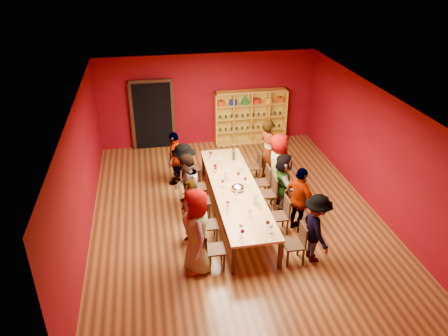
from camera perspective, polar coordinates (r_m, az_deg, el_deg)
The scene contains 52 objects.
room_shell at distance 10.26m, azimuth 1.57°, elevation 1.01°, with size 7.10×9.10×3.04m.
tasting_table at distance 10.64m, azimuth 1.52°, elevation -2.86°, with size 1.10×4.50×0.75m.
doorway at distance 14.30m, azimuth -9.29°, elevation 6.85°, with size 1.40×0.17×2.30m.
shelving_unit at distance 14.62m, azimuth 3.45°, elevation 7.05°, with size 2.40×0.40×1.80m.
chair_person_left_0 at distance 9.10m, azimuth -1.77°, elevation -10.32°, with size 0.42×0.42×0.89m.
person_left_0 at distance 8.81m, azimuth -3.56°, elevation -8.27°, with size 0.91×0.50×1.86m, color #131A36.
chair_person_left_1 at distance 9.81m, azimuth -2.58°, elevation -7.18°, with size 0.42×0.42×0.89m.
person_left_1 at distance 9.61m, azimuth -4.47°, elevation -5.84°, with size 0.59×0.43×1.61m, color #121632.
chair_person_left_2 at distance 10.68m, azimuth -3.38°, elevation -4.04°, with size 0.42×0.42×0.89m.
person_left_2 at distance 10.48m, azimuth -4.89°, elevation -2.55°, with size 0.82×0.45×1.69m, color #4A4A4F.
chair_person_left_3 at distance 11.28m, azimuth -3.83°, elevation -2.23°, with size 0.42×0.42×0.89m.
person_left_3 at distance 11.09m, azimuth -5.19°, elevation -0.85°, with size 1.07×0.44×1.66m, color #537EAB.
chair_person_left_4 at distance 12.24m, azimuth -4.46°, elevation 0.27°, with size 0.42×0.42×0.89m.
person_left_4 at distance 12.08m, azimuth -6.38°, elevation 1.29°, with size 0.91×0.41×1.55m, color #5A88B9.
chair_person_right_0 at distance 9.38m, azimuth 9.57°, elevation -9.46°, with size 0.42×0.42×0.89m.
person_right_0 at distance 9.34m, azimuth 11.97°, elevation -7.72°, with size 1.01×0.42×1.57m, color #4F4F54.
chair_person_right_1 at distance 10.21m, azimuth 7.60°, elevation -5.92°, with size 0.42×0.42×0.89m.
person_right_1 at distance 10.16m, azimuth 9.88°, elevation -4.16°, with size 0.95×0.43×1.62m, color #4F5055.
chair_person_right_2 at distance 11.02m, azimuth 6.04°, elevation -3.08°, with size 0.42×0.42×0.89m.
person_right_2 at distance 10.98m, azimuth 7.72°, elevation -1.75°, with size 1.40×0.40×1.51m, color #4D4D52.
chair_person_right_3 at distance 11.51m, azimuth 5.25°, elevation -1.63°, with size 0.42×0.42×0.89m.
person_right_3 at distance 11.43m, azimuth 7.15°, elevation 0.27°, with size 0.87×0.47×1.78m, color #5E91C2.
chair_person_right_4 at distance 12.31m, azimuth 4.11°, elevation 0.46°, with size 0.42×0.42×0.89m.
person_right_4 at distance 12.22m, azimuth 5.77°, elevation 2.30°, with size 0.66×0.48×1.81m, color pink.
wine_glass_0 at distance 9.68m, azimuth 0.48°, elevation -4.93°, with size 0.07×0.07×0.18m.
wine_glass_1 at distance 9.50m, azimuth 3.38°, elevation -5.67°, with size 0.07×0.07×0.18m.
wine_glass_2 at distance 10.62m, azimuth -0.18°, elevation -1.77°, with size 0.07×0.07×0.18m.
wine_glass_3 at distance 10.72m, azimuth 2.79°, elevation -1.45°, with size 0.08×0.08×0.20m.
wine_glass_4 at distance 11.65m, azimuth -0.62°, elevation 1.14°, with size 0.09×0.09×0.22m.
wine_glass_5 at distance 8.85m, azimuth 2.44°, elevation -8.30°, with size 0.08×0.08×0.21m.
wine_glass_6 at distance 11.25m, azimuth 2.19°, elevation 0.13°, with size 0.09×0.09×0.22m.
wine_glass_7 at distance 9.84m, azimuth 4.47°, elevation -4.30°, with size 0.09×0.09×0.21m.
wine_glass_8 at distance 9.76m, azimuth 0.49°, elevation -4.61°, with size 0.08×0.08×0.19m.
wine_glass_9 at distance 11.23m, azimuth -1.11°, elevation -0.05°, with size 0.07×0.07×0.18m.
wine_glass_10 at distance 9.03m, azimuth 6.16°, elevation -7.60°, with size 0.09×0.09×0.22m.
wine_glass_11 at distance 12.00m, azimuth 1.30°, elevation 1.89°, with size 0.08×0.08×0.20m.
wine_glass_12 at distance 9.81m, azimuth 4.64°, elevation -4.57°, with size 0.07×0.07×0.18m.
wine_glass_13 at distance 12.28m, azimuth 1.24°, elevation 2.47°, with size 0.07×0.07×0.19m.
wine_glass_14 at distance 10.50m, azimuth 3.13°, elevation -2.09°, with size 0.08×0.08×0.20m.
wine_glass_15 at distance 9.02m, azimuth 2.22°, elevation -7.54°, with size 0.08×0.08×0.20m.
wine_glass_16 at distance 9.12m, azimuth 5.74°, elevation -7.13°, with size 0.09×0.09×0.22m.
wine_glass_17 at distance 12.01m, azimuth -1.73°, elevation 1.97°, with size 0.09×0.09×0.21m.
wine_glass_18 at distance 11.29m, azimuth -1.17°, elevation 0.27°, with size 0.09×0.09×0.22m.
wine_glass_19 at distance 12.14m, azimuth -1.72°, elevation 2.14°, with size 0.07×0.07×0.18m.
wine_glass_20 at distance 10.09m, azimuth 1.60°, elevation -3.47°, with size 0.08×0.08×0.19m.
wine_glass_21 at distance 10.37m, azimuth 0.01°, elevation -2.49°, with size 0.08×0.08×0.20m.
wine_glass_22 at distance 10.92m, azimuth 1.88°, elevation -0.77°, with size 0.09×0.09×0.21m.
wine_glass_23 at distance 11.38m, azimuth 2.10°, elevation 0.42°, with size 0.08×0.08×0.20m.
spittoon_bowl at distance 10.48m, azimuth 1.83°, elevation -2.58°, with size 0.32×0.32×0.18m, color silver.
carafe_a at distance 10.93m, azimuth 0.34°, elevation -0.92°, with size 0.13×0.13×0.28m.
carafe_b at distance 9.98m, azimuth 4.11°, elevation -4.07°, with size 0.10×0.10×0.25m.
wine_bottle at distance 11.91m, azimuth 1.27°, elevation 1.62°, with size 0.09×0.09×0.34m.
Camera 1 is at (-1.94, -8.98, 6.07)m, focal length 35.00 mm.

